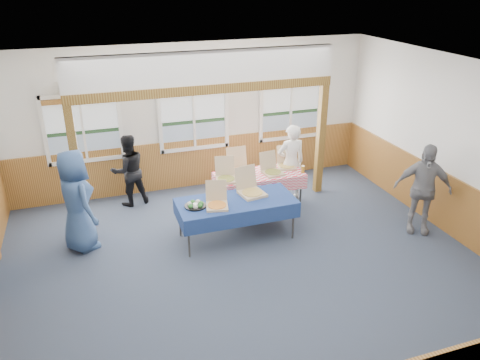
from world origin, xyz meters
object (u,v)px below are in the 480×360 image
(table_left, at_px, (236,203))
(man_blue, at_px, (77,201))
(person_grey, at_px, (422,189))
(table_right, at_px, (259,176))
(woman_black, at_px, (129,170))
(woman_white, at_px, (291,163))

(table_left, bearing_deg, man_blue, -176.31)
(man_blue, height_order, person_grey, man_blue)
(table_right, distance_m, person_grey, 3.11)
(table_left, height_order, woman_black, woman_black)
(table_left, bearing_deg, table_right, 65.98)
(woman_white, xyz_separation_m, woman_black, (-3.27, 0.85, -0.07))
(table_left, xyz_separation_m, table_right, (0.83, 1.01, -0.01))
(woman_white, bearing_deg, table_right, 12.48)
(table_left, xyz_separation_m, person_grey, (3.32, -0.85, 0.16))
(woman_white, relative_size, woman_black, 1.09)
(woman_black, xyz_separation_m, person_grey, (4.99, -2.86, 0.10))
(person_grey, bearing_deg, table_left, -163.97)
(woman_black, bearing_deg, person_grey, 137.38)
(table_right, bearing_deg, man_blue, -171.01)
(table_right, xyz_separation_m, man_blue, (-3.53, -0.46, 0.22))
(table_left, distance_m, woman_black, 2.62)
(man_blue, bearing_deg, woman_black, -59.58)
(table_left, bearing_deg, woman_white, 51.55)
(table_right, distance_m, man_blue, 3.56)
(table_left, xyz_separation_m, woman_white, (1.59, 1.17, 0.12))
(woman_white, height_order, woman_black, woman_white)
(woman_black, relative_size, person_grey, 0.88)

